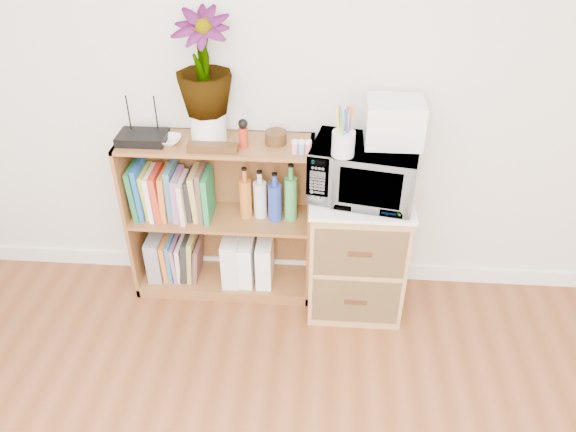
# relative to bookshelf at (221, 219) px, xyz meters

# --- Properties ---
(skirting_board) EXTENTS (4.00, 0.02, 0.10)m
(skirting_board) POSITION_rel_bookshelf_xyz_m (0.35, 0.14, -0.42)
(skirting_board) COLOR white
(skirting_board) RESTS_ON ground
(bookshelf) EXTENTS (1.00, 0.30, 0.95)m
(bookshelf) POSITION_rel_bookshelf_xyz_m (0.00, 0.00, 0.00)
(bookshelf) COLOR brown
(bookshelf) RESTS_ON ground
(wicker_unit) EXTENTS (0.50, 0.45, 0.70)m
(wicker_unit) POSITION_rel_bookshelf_xyz_m (0.75, -0.08, -0.12)
(wicker_unit) COLOR #9E7542
(wicker_unit) RESTS_ON ground
(microwave) EXTENTS (0.56, 0.43, 0.28)m
(microwave) POSITION_rel_bookshelf_xyz_m (0.75, -0.08, 0.39)
(microwave) COLOR white
(microwave) RESTS_ON wicker_unit
(pen_cup) EXTENTS (0.11, 0.11, 0.12)m
(pen_cup) POSITION_rel_bookshelf_xyz_m (0.64, -0.18, 0.59)
(pen_cup) COLOR silver
(pen_cup) RESTS_ON microwave
(small_appliance) EXTENTS (0.27, 0.22, 0.21)m
(small_appliance) POSITION_rel_bookshelf_xyz_m (0.88, -0.04, 0.63)
(small_appliance) COLOR white
(small_appliance) RESTS_ON microwave
(router) EXTENTS (0.24, 0.17, 0.04)m
(router) POSITION_rel_bookshelf_xyz_m (-0.36, -0.02, 0.50)
(router) COLOR black
(router) RESTS_ON bookshelf
(white_bowl) EXTENTS (0.13, 0.13, 0.03)m
(white_bowl) POSITION_rel_bookshelf_xyz_m (-0.23, -0.03, 0.49)
(white_bowl) COLOR white
(white_bowl) RESTS_ON bookshelf
(plant_pot) EXTENTS (0.18, 0.18, 0.15)m
(plant_pot) POSITION_rel_bookshelf_xyz_m (-0.03, 0.02, 0.55)
(plant_pot) COLOR silver
(plant_pot) RESTS_ON bookshelf
(potted_plant) EXTENTS (0.28, 0.28, 0.49)m
(potted_plant) POSITION_rel_bookshelf_xyz_m (-0.03, 0.02, 0.87)
(potted_plant) COLOR #39772F
(potted_plant) RESTS_ON plant_pot
(trinket_box) EXTENTS (0.25, 0.06, 0.04)m
(trinket_box) POSITION_rel_bookshelf_xyz_m (0.01, -0.10, 0.49)
(trinket_box) COLOR #38200F
(trinket_box) RESTS_ON bookshelf
(kokeshi_doll) EXTENTS (0.05, 0.05, 0.10)m
(kokeshi_doll) POSITION_rel_bookshelf_xyz_m (0.15, -0.04, 0.53)
(kokeshi_doll) COLOR #9E2413
(kokeshi_doll) RESTS_ON bookshelf
(wooden_bowl) EXTENTS (0.11, 0.11, 0.06)m
(wooden_bowl) POSITION_rel_bookshelf_xyz_m (0.31, 0.01, 0.51)
(wooden_bowl) COLOR #37200F
(wooden_bowl) RESTS_ON bookshelf
(paint_jars) EXTENTS (0.12, 0.04, 0.06)m
(paint_jars) POSITION_rel_bookshelf_xyz_m (0.44, -0.09, 0.50)
(paint_jars) COLOR pink
(paint_jars) RESTS_ON bookshelf
(file_box) EXTENTS (0.08, 0.21, 0.27)m
(file_box) POSITION_rel_bookshelf_xyz_m (-0.40, 0.00, -0.27)
(file_box) COLOR gray
(file_box) RESTS_ON bookshelf
(magazine_holder_left) EXTENTS (0.09, 0.23, 0.29)m
(magazine_holder_left) POSITION_rel_bookshelf_xyz_m (0.05, -0.01, -0.26)
(magazine_holder_left) COLOR silver
(magazine_holder_left) RESTS_ON bookshelf
(magazine_holder_mid) EXTENTS (0.09, 0.22, 0.27)m
(magazine_holder_mid) POSITION_rel_bookshelf_xyz_m (0.13, -0.01, -0.27)
(magazine_holder_mid) COLOR white
(magazine_holder_mid) RESTS_ON bookshelf
(magazine_holder_right) EXTENTS (0.09, 0.22, 0.27)m
(magazine_holder_right) POSITION_rel_bookshelf_xyz_m (0.24, -0.01, -0.27)
(magazine_holder_right) COLOR white
(magazine_holder_right) RESTS_ON bookshelf
(cookbooks) EXTENTS (0.42, 0.20, 0.31)m
(cookbooks) POSITION_rel_bookshelf_xyz_m (-0.25, -0.00, 0.16)
(cookbooks) COLOR #1A6336
(cookbooks) RESTS_ON bookshelf
(liquor_bottles) EXTENTS (0.31, 0.07, 0.32)m
(liquor_bottles) POSITION_rel_bookshelf_xyz_m (0.27, 0.00, 0.17)
(liquor_bottles) COLOR #B86622
(liquor_bottles) RESTS_ON bookshelf
(lower_books) EXTENTS (0.22, 0.19, 0.28)m
(lower_books) POSITION_rel_bookshelf_xyz_m (-0.25, 0.00, -0.28)
(lower_books) COLOR #CC6B24
(lower_books) RESTS_ON bookshelf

